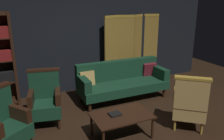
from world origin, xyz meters
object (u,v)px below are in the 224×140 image
Objects in this scene: folding_screen at (131,49)px; coffee_table at (122,117)px; armchair_gilt_accent at (190,103)px; armchair_wing_right at (45,99)px; potted_plant at (42,83)px; book_black_cloth at (115,114)px; velvet_couch at (122,80)px; armchair_wing_left at (3,123)px.

coffee_table is (-1.47, -2.34, -0.61)m from folding_screen.
armchair_wing_right is at bearing 151.76° from armchair_gilt_accent.
armchair_wing_right is at bearing -94.83° from potted_plant.
armchair_wing_right is 5.21× the size of book_black_cloth.
folding_screen reaches higher than potted_plant.
book_black_cloth is at bearing -120.65° from velvet_couch.
armchair_wing_left is at bearing -149.33° from folding_screen.
potted_plant is (-1.01, 1.98, 0.10)m from coffee_table.
potted_plant is 4.13× the size of book_black_cloth.
folding_screen is 2.63m from armchair_gilt_accent.
velvet_couch is at bearing 23.31° from armchair_wing_left.
potted_plant reaches higher than coffee_table.
velvet_couch is 1.68m from coffee_table.
armchair_wing_right is (0.72, 0.63, 0.00)m from armchair_wing_left.
coffee_table is 1.50m from armchair_wing_right.
potted_plant is at bearing 164.64° from velvet_couch.
armchair_wing_right is (-2.57, -1.32, -0.50)m from folding_screen.
armchair_wing_right is at bearing 41.15° from armchair_wing_left.
velvet_couch is at bearing 63.24° from coffee_table.
coffee_table is 1.21× the size of potted_plant.
folding_screen reaches higher than armchair_wing_left.
armchair_wing_right is 1.26× the size of potted_plant.
velvet_couch is at bearing 14.42° from armchair_wing_right.
folding_screen reaches higher than velvet_couch.
folding_screen is at bearing 27.18° from armchair_wing_right.
potted_plant is (-2.26, 2.22, -0.01)m from armchair_gilt_accent.
coffee_table is 0.96× the size of armchair_wing_right.
book_black_cloth is at bearing -11.31° from armchair_wing_left.
folding_screen reaches higher than book_black_cloth.
armchair_wing_left is 1.26× the size of potted_plant.
armchair_wing_right is at bearing -152.82° from folding_screen.
armchair_gilt_accent is 3.17m from potted_plant.
armchair_wing_left is 1.75m from book_black_cloth.
velvet_couch is at bearing 59.35° from book_black_cloth.
armchair_wing_right reaches higher than velvet_couch.
potted_plant is 2.14m from book_black_cloth.
folding_screen is 2.83m from coffee_table.
folding_screen is at bearing 8.15° from potted_plant.
armchair_gilt_accent reaches higher than book_black_cloth.
armchair_wing_right is (-1.85, -0.48, 0.04)m from velvet_couch.
armchair_gilt_accent is at bearing -74.04° from velvet_couch.
velvet_couch reaches higher than coffee_table.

